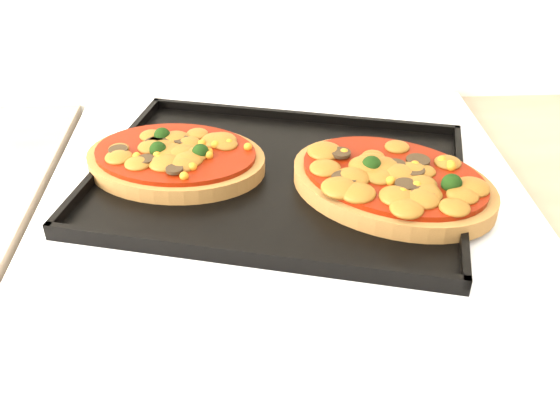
{
  "coord_description": "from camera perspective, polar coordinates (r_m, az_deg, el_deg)",
  "views": [
    {
      "loc": [
        -0.03,
        1.08,
        1.32
      ],
      "look_at": [
        0.0,
        1.68,
        0.92
      ],
      "focal_mm": 40.0,
      "sensor_mm": 36.0,
      "label": 1
    }
  ],
  "objects": [
    {
      "name": "baking_tray",
      "position": [
        0.77,
        -0.19,
        2.21
      ],
      "size": [
        0.51,
        0.43,
        0.02
      ],
      "primitive_type": "cube",
      "rotation": [
        0.0,
        0.0,
        -0.25
      ],
      "color": "black",
      "rests_on": "stove"
    },
    {
      "name": "pizza_left",
      "position": [
        0.79,
        -9.53,
        3.9
      ],
      "size": [
        0.26,
        0.21,
        0.03
      ],
      "primitive_type": null,
      "rotation": [
        0.0,
        0.0,
        -0.23
      ],
      "color": "#A67539",
      "rests_on": "baking_tray"
    },
    {
      "name": "pizza_right",
      "position": [
        0.74,
        10.23,
        1.83
      ],
      "size": [
        0.3,
        0.29,
        0.04
      ],
      "primitive_type": null,
      "rotation": [
        0.0,
        0.0,
        -0.61
      ],
      "color": "#A67539",
      "rests_on": "baking_tray"
    }
  ]
}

